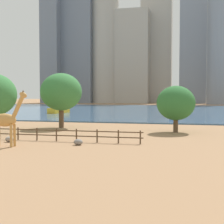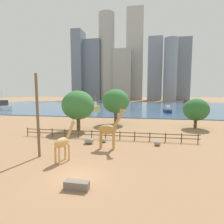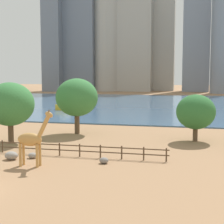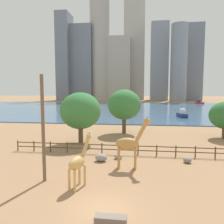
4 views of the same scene
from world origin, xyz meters
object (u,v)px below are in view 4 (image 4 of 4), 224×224
at_px(utility_pole, 43,129).
at_px(boat_barge, 199,103).
at_px(giraffe_tall, 78,162).
at_px(boulder_small, 118,156).
at_px(boulder_near_fence, 187,160).
at_px(giraffe_companion, 129,144).
at_px(boat_sailboat, 182,114).
at_px(tree_center_broad, 80,111).
at_px(tree_right_tall, 124,105).
at_px(feeding_trough, 111,221).
at_px(boat_tug, 90,110).
at_px(boulder_by_pole, 101,158).

relative_size(utility_pole, boat_barge, 1.97).
bearing_deg(giraffe_tall, boulder_small, 1.96).
height_order(boulder_near_fence, boat_barge, boat_barge).
relative_size(giraffe_companion, boat_sailboat, 0.95).
relative_size(boulder_small, tree_center_broad, 0.12).
distance_m(tree_right_tall, boat_barge, 93.63).
bearing_deg(feeding_trough, boat_sailboat, 75.54).
distance_m(tree_right_tall, boat_tug, 34.03).
bearing_deg(utility_pole, boulder_by_pole, 55.94).
distance_m(boulder_by_pole, feeding_trough, 11.32).
height_order(boulder_small, boat_barge, boat_barge).
relative_size(giraffe_tall, utility_pole, 0.47).
height_order(giraffe_companion, utility_pole, utility_pole).
distance_m(giraffe_companion, feeding_trough, 9.55).
bearing_deg(giraffe_tall, boat_sailboat, 0.45).
xyz_separation_m(tree_right_tall, boat_sailboat, (14.28, 23.83, -4.06)).
bearing_deg(giraffe_tall, tree_right_tall, 14.91).
xyz_separation_m(feeding_trough, boat_tug, (-14.67, 57.71, 0.86)).
bearing_deg(boat_barge, feeding_trough, -106.18).
distance_m(boulder_near_fence, boat_tug, 50.69).
xyz_separation_m(giraffe_companion, tree_right_tall, (-1.79, 17.39, 2.62)).
bearing_deg(boulder_near_fence, boulder_small, 177.26).
distance_m(boulder_near_fence, tree_right_tall, 17.56).
relative_size(boat_sailboat, boat_barge, 1.20).
bearing_deg(boulder_small, utility_pole, -129.94).
bearing_deg(boulder_small, boat_sailboat, 70.24).
relative_size(feeding_trough, tree_center_broad, 0.25).
bearing_deg(boat_sailboat, tree_center_broad, 143.55).
distance_m(tree_center_broad, tree_right_tall, 9.81).
relative_size(giraffe_tall, boat_sailboat, 0.77).
relative_size(tree_center_broad, boat_sailboat, 1.35).
height_order(utility_pole, boulder_small, utility_pole).
distance_m(feeding_trough, boat_sailboat, 52.17).
xyz_separation_m(giraffe_tall, boulder_near_fence, (9.72, 7.03, -1.71)).
bearing_deg(tree_right_tall, giraffe_tall, -95.00).
bearing_deg(tree_center_broad, boulder_small, -47.36).
xyz_separation_m(boulder_small, boat_barge, (34.50, 101.40, 0.60)).
xyz_separation_m(boulder_by_pole, boat_tug, (-12.14, 46.68, 0.76)).
height_order(boulder_by_pole, feeding_trough, boulder_by_pole).
relative_size(boulder_by_pole, tree_right_tall, 0.17).
relative_size(feeding_trough, tree_right_tall, 0.23).
relative_size(tree_right_tall, boat_barge, 1.71).
bearing_deg(tree_right_tall, boat_tug, 113.39).
bearing_deg(boat_sailboat, giraffe_companion, 158.75).
distance_m(giraffe_companion, boulder_by_pole, 4.07).
relative_size(boulder_near_fence, boat_sailboat, 0.16).
xyz_separation_m(tree_center_broad, tree_right_tall, (5.66, 8.01, 0.39)).
bearing_deg(giraffe_companion, boulder_small, 114.18).
bearing_deg(giraffe_companion, giraffe_tall, -130.44).
bearing_deg(boulder_near_fence, tree_right_tall, 117.45).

